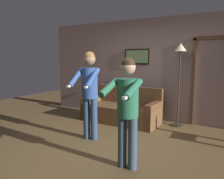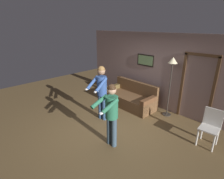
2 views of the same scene
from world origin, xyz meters
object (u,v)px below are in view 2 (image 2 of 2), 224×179
(couch, at_px, (130,98))
(dining_chair_distant, at_px, (211,125))
(person_standing_right, at_px, (111,111))
(person_standing_left, at_px, (101,88))
(torchiere_lamp, at_px, (172,70))

(couch, bearing_deg, dining_chair_distant, -6.61)
(dining_chair_distant, bearing_deg, person_standing_right, -133.05)
(couch, bearing_deg, person_standing_left, -89.26)
(torchiere_lamp, distance_m, person_standing_right, 2.49)
(person_standing_right, bearing_deg, couch, 118.57)
(couch, height_order, torchiere_lamp, torchiere_lamp)
(person_standing_right, bearing_deg, person_standing_left, 148.51)
(person_standing_left, height_order, dining_chair_distant, person_standing_left)
(torchiere_lamp, bearing_deg, person_standing_left, -127.06)
(person_standing_left, bearing_deg, torchiere_lamp, 52.94)
(dining_chair_distant, bearing_deg, couch, 173.39)
(couch, height_order, person_standing_right, person_standing_right)
(couch, distance_m, person_standing_left, 1.60)
(couch, distance_m, dining_chair_distant, 2.83)
(person_standing_left, xyz_separation_m, dining_chair_distant, (2.79, 1.09, -0.51))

